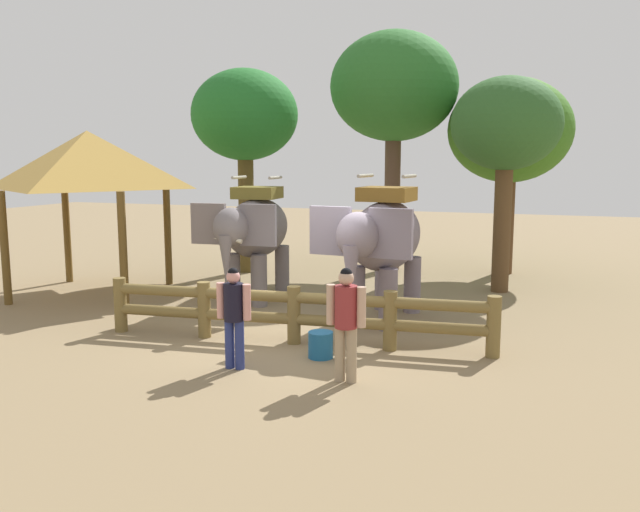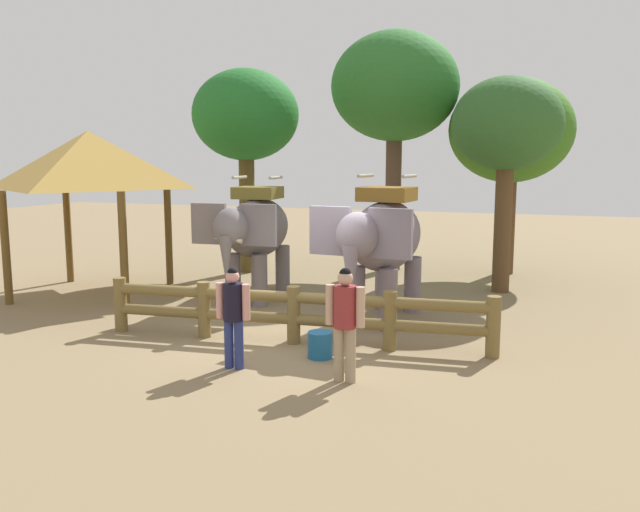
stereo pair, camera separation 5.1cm
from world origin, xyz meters
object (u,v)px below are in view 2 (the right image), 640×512
Objects in this scene: tourist_woman_in_black at (345,316)px; tree_back_center at (507,127)px; elephant_near_left at (255,231)px; tree_far_left at (246,118)px; tree_deep_back at (511,132)px; feed_bucket at (320,345)px; thatched_shelter at (89,161)px; tourist_man_in_blue at (233,311)px; log_fence at (294,311)px; elephant_center at (383,240)px; tree_far_right at (395,89)px.

tree_back_center is (1.66, 7.66, 3.06)m from tourist_woman_in_black.
elephant_near_left is 6.01m from tourist_woman_in_black.
tree_far_left is 7.52m from tree_deep_back.
tree_far_left is at bearing 124.36° from tourist_woman_in_black.
tree_back_center is 8.07m from feed_bucket.
tourist_woman_in_black is 9.04m from thatched_shelter.
tree_back_center is 11.89× the size of feed_bucket.
tourist_man_in_blue is (1.85, -4.70, -0.69)m from elephant_near_left.
tourist_man_in_blue is 9.64m from tree_far_left.
tourist_man_in_blue is at bearing -114.58° from tree_back_center.
feed_bucket is at bearing -41.13° from log_fence.
tree_deep_back is (1.97, 6.69, 2.37)m from elephant_center.
tree_deep_back is 12.55× the size of feed_bucket.
tourist_woman_in_black is at bearing -102.21° from tree_back_center.
thatched_shelter is at bearing 156.34° from feed_bucket.
feed_bucket is (-2.32, -9.43, -3.83)m from tree_deep_back.
tree_far_left reaches higher than feed_bucket.
feed_bucket is (7.02, -3.07, -3.03)m from thatched_shelter.
tourist_man_in_blue is 7.54m from thatched_shelter.
tree_back_center is at bearing 20.95° from thatched_shelter.
tree_deep_back is at bearing 76.16° from feed_bucket.
feed_bucket is at bearing 41.83° from tourist_man_in_blue.
tree_deep_back reaches higher than elephant_center.
tree_far_right is at bearing 91.27° from log_fence.
log_fence is at bearing -54.27° from elephant_near_left.
elephant_near_left is 0.61× the size of tree_deep_back.
tree_far_left is at bearing 114.58° from tourist_man_in_blue.
tourist_woman_in_black is at bearing -47.68° from log_fence.
tree_back_center is at bearing 62.46° from elephant_center.
tourist_woman_in_black is 3.90× the size of feed_bucket.
thatched_shelter is 10.12m from tree_back_center.
elephant_near_left is at bearing 163.60° from elephant_center.
log_fence is 3.92m from elephant_near_left.
log_fence is 2.24m from tourist_woman_in_black.
thatched_shelter is at bearing 145.53° from tourist_man_in_blue.
tree_far_right is 15.62× the size of feed_bucket.
log_fence is 1.23× the size of tree_far_left.
thatched_shelter is 10.16× the size of feed_bucket.
elephant_near_left is at bearing 9.01° from thatched_shelter.
elephant_near_left is 0.49× the size of tree_far_right.
elephant_near_left reaches higher than log_fence.
tree_far_left is at bearing 122.09° from log_fence.
tree_far_right is (2.03, 5.25, 3.67)m from elephant_near_left.
log_fence is 1.70m from tourist_man_in_blue.
tourist_man_in_blue is at bearing -138.17° from feed_bucket.
tree_far_right reaches higher than tree_far_left.
tree_back_center reaches higher than tourist_man_in_blue.
elephant_center is 3.81m from tourist_woman_in_black.
tree_back_center is (3.51, 7.67, 3.12)m from tourist_man_in_blue.
tree_far_right is (-1.28, 6.22, 3.62)m from elephant_center.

